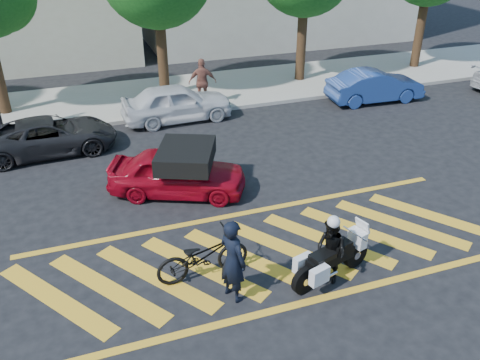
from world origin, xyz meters
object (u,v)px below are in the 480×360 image
object	(u,v)px
bicycle	(203,256)
parked_mid_right	(177,103)
officer_bike	(233,260)
officer_moto	(331,251)
red_convertible	(177,173)
parked_mid_left	(50,136)
parked_right	(375,86)
police_motorcycle	(330,260)

from	to	relation	value
bicycle	parked_mid_right	size ratio (longest dim) A/B	0.51
officer_bike	parked_mid_right	bearing A→B (deg)	-30.07
officer_bike	bicycle	size ratio (longest dim) A/B	0.90
officer_moto	officer_bike	bearing A→B (deg)	-110.85
officer_moto	red_convertible	bearing A→B (deg)	-171.50
officer_bike	parked_mid_left	xyz separation A→B (m)	(-3.51, 8.98, -0.36)
officer_moto	parked_mid_right	distance (m)	10.61
red_convertible	parked_right	world-z (taller)	parked_right
officer_bike	parked_mid_left	distance (m)	9.65
officer_bike	parked_right	world-z (taller)	officer_bike
parked_mid_right	parked_right	size ratio (longest dim) A/B	1.04
police_motorcycle	red_convertible	size ratio (longest dim) A/B	0.56
bicycle	red_convertible	xyz separation A→B (m)	(0.35, 3.93, 0.11)
bicycle	parked_right	distance (m)	13.43
police_motorcycle	parked_mid_right	world-z (taller)	parked_mid_right
officer_moto	parked_mid_left	distance (m)	10.81
red_convertible	bicycle	bearing A→B (deg)	-161.69
officer_bike	officer_moto	xyz separation A→B (m)	(2.23, -0.18, -0.19)
bicycle	police_motorcycle	distance (m)	2.87
officer_bike	bicycle	bearing A→B (deg)	2.44
parked_right	parked_mid_right	bearing A→B (deg)	88.41
bicycle	parked_mid_right	world-z (taller)	parked_mid_right
parked_mid_left	parked_right	size ratio (longest dim) A/B	1.07
red_convertible	parked_mid_right	distance (m)	5.73
red_convertible	parked_mid_right	size ratio (longest dim) A/B	0.93
bicycle	red_convertible	size ratio (longest dim) A/B	0.55
officer_moto	police_motorcycle	bearing A→B (deg)	42.19
bicycle	red_convertible	distance (m)	3.94
officer_bike	bicycle	xyz separation A→B (m)	(-0.42, 0.87, -0.41)
red_convertible	police_motorcycle	bearing A→B (deg)	-131.69
officer_bike	police_motorcycle	world-z (taller)	officer_bike
officer_bike	bicycle	world-z (taller)	officer_bike
police_motorcycle	red_convertible	distance (m)	5.50
parked_mid_left	parked_right	bearing A→B (deg)	-89.37
parked_right	bicycle	bearing A→B (deg)	134.09
bicycle	parked_right	bearing A→B (deg)	-52.09
parked_mid_right	parked_right	world-z (taller)	parked_mid_right
officer_bike	police_motorcycle	bearing A→B (deg)	-118.10
bicycle	parked_mid_left	bearing A→B (deg)	17.72
red_convertible	parked_right	distance (m)	10.93
parked_mid_left	bicycle	bearing A→B (deg)	-161.60
parked_mid_right	officer_bike	bearing A→B (deg)	171.73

